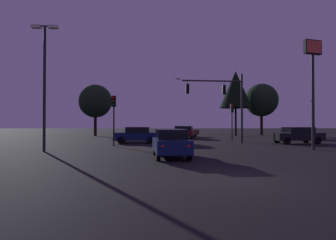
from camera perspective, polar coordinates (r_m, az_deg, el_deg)
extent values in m
plane|color=black|center=(33.56, 1.62, -3.91)|extent=(168.00, 168.00, 0.00)
cylinder|color=#232326|center=(27.24, 14.92, 2.30)|extent=(0.20, 0.20, 6.55)
cylinder|color=#232326|center=(26.59, 8.99, 7.93)|extent=(5.81, 0.50, 0.14)
ellipsoid|color=#F4EACC|center=(25.96, 2.07, 8.47)|extent=(0.56, 0.28, 0.16)
cylinder|color=#232326|center=(26.89, 11.40, 7.44)|extent=(0.05, 0.05, 0.37)
cube|color=black|center=(26.81, 11.41, 6.10)|extent=(0.31, 0.26, 0.90)
sphere|color=red|center=(26.98, 11.32, 6.66)|extent=(0.18, 0.18, 0.18)
sphere|color=#56380C|center=(26.94, 11.32, 6.07)|extent=(0.18, 0.18, 0.18)
sphere|color=#0C4219|center=(26.91, 11.32, 5.47)|extent=(0.18, 0.18, 0.18)
cylinder|color=#232326|center=(26.06, 4.01, 7.74)|extent=(0.05, 0.05, 0.33)
cube|color=black|center=(25.97, 4.01, 6.40)|extent=(0.31, 0.26, 0.90)
sphere|color=red|center=(26.15, 3.95, 6.97)|extent=(0.18, 0.18, 0.18)
sphere|color=#56380C|center=(26.11, 3.96, 6.36)|extent=(0.18, 0.18, 0.18)
sphere|color=#0C4219|center=(26.08, 3.96, 5.75)|extent=(0.18, 0.18, 0.18)
cylinder|color=#232326|center=(30.28, 13.00, -1.34)|extent=(0.12, 0.12, 3.04)
cube|color=black|center=(30.33, 12.99, 2.39)|extent=(0.33, 0.27, 0.90)
sphere|color=red|center=(30.21, 13.09, 2.93)|extent=(0.18, 0.18, 0.18)
sphere|color=#56380C|center=(30.20, 13.09, 2.40)|extent=(0.18, 0.18, 0.18)
sphere|color=#0C4219|center=(30.18, 13.09, 1.87)|extent=(0.18, 0.18, 0.18)
cylinder|color=#232326|center=(23.13, -11.06, -1.30)|extent=(0.12, 0.12, 3.21)
cube|color=black|center=(23.21, -11.05, 3.79)|extent=(0.34, 0.29, 0.90)
sphere|color=red|center=(23.10, -11.16, 4.51)|extent=(0.18, 0.18, 0.18)
sphere|color=#56380C|center=(23.08, -11.16, 3.82)|extent=(0.18, 0.18, 0.18)
sphere|color=#0C4219|center=(23.06, -11.16, 3.12)|extent=(0.18, 0.18, 0.18)
cube|color=#0F1947|center=(15.00, 0.53, -5.19)|extent=(1.98, 4.06, 0.68)
cube|color=black|center=(14.81, 0.60, -2.92)|extent=(1.63, 2.23, 0.52)
cylinder|color=black|center=(16.25, -2.74, -6.06)|extent=(0.24, 0.65, 0.64)
cylinder|color=black|center=(16.42, 2.65, -6.00)|extent=(0.24, 0.65, 0.64)
cylinder|color=black|center=(13.66, -2.04, -7.05)|extent=(0.24, 0.65, 0.64)
cylinder|color=black|center=(13.86, 4.37, -6.96)|extent=(0.24, 0.65, 0.64)
sphere|color=red|center=(12.95, -1.09, -5.44)|extent=(0.14, 0.14, 0.14)
sphere|color=red|center=(13.12, 4.23, -5.37)|extent=(0.14, 0.14, 0.14)
cube|color=#0F1947|center=(26.51, -6.58, -3.29)|extent=(4.06, 1.89, 0.68)
cube|color=black|center=(26.48, -6.26, -2.00)|extent=(2.20, 1.62, 0.52)
cylinder|color=black|center=(25.81, -9.68, -4.11)|extent=(0.64, 0.20, 0.64)
cylinder|color=black|center=(27.47, -9.27, -3.91)|extent=(0.64, 0.20, 0.64)
cylinder|color=black|center=(25.64, -3.71, -4.14)|extent=(0.64, 0.20, 0.64)
cylinder|color=black|center=(27.31, -3.67, -3.94)|extent=(0.64, 0.20, 0.64)
sphere|color=red|center=(25.80, -2.15, -3.14)|extent=(0.14, 0.14, 0.14)
sphere|color=red|center=(27.11, -2.19, -3.03)|extent=(0.14, 0.14, 0.14)
cube|color=black|center=(28.08, 24.91, -3.08)|extent=(4.59, 2.26, 0.68)
cube|color=black|center=(28.14, 25.16, -1.86)|extent=(2.53, 1.82, 0.52)
cylinder|color=black|center=(26.61, 23.23, -3.95)|extent=(0.66, 0.26, 0.64)
cylinder|color=black|center=(28.06, 21.46, -3.80)|extent=(0.66, 0.26, 0.64)
cylinder|color=black|center=(28.24, 28.34, -3.74)|extent=(0.66, 0.26, 0.64)
cylinder|color=black|center=(29.60, 26.42, -3.61)|extent=(0.66, 0.26, 0.64)
sphere|color=red|center=(28.82, 29.35, -2.80)|extent=(0.14, 0.14, 0.14)
sphere|color=red|center=(29.87, 27.83, -2.73)|extent=(0.14, 0.14, 0.14)
cube|color=#473828|center=(40.75, 3.40, -2.44)|extent=(4.08, 4.12, 0.68)
cube|color=black|center=(40.83, 3.24, -1.59)|extent=(2.63, 2.64, 0.52)
cylinder|color=black|center=(40.60, 5.57, -2.92)|extent=(0.59, 0.60, 0.64)
cylinder|color=black|center=(39.29, 4.08, -2.99)|extent=(0.59, 0.60, 0.64)
cylinder|color=black|center=(42.23, 2.77, -2.84)|extent=(0.59, 0.60, 0.64)
cylinder|color=black|center=(40.97, 1.26, -2.91)|extent=(0.59, 0.60, 0.64)
sphere|color=red|center=(42.52, 1.91, -2.24)|extent=(0.14, 0.14, 0.14)
sphere|color=red|center=(41.54, 0.73, -2.27)|extent=(0.14, 0.14, 0.14)
cube|color=#4C0F0F|center=(35.09, 3.83, -2.70)|extent=(2.61, 4.35, 0.68)
cube|color=black|center=(34.92, 3.80, -1.72)|extent=(1.94, 2.48, 0.52)
cylinder|color=black|center=(36.52, 2.91, -3.16)|extent=(0.34, 0.67, 0.64)
cylinder|color=black|center=(36.35, 5.27, -3.17)|extent=(0.34, 0.67, 0.64)
cylinder|color=black|center=(33.87, 2.29, -3.34)|extent=(0.34, 0.67, 0.64)
cylinder|color=black|center=(33.68, 4.84, -3.35)|extent=(0.34, 0.67, 0.64)
sphere|color=red|center=(33.14, 2.38, -2.63)|extent=(0.14, 0.14, 0.14)
sphere|color=red|center=(32.99, 4.44, -2.64)|extent=(0.14, 0.14, 0.14)
cylinder|color=#232326|center=(20.02, -24.03, 5.91)|extent=(0.18, 0.18, 8.25)
cylinder|color=#232326|center=(20.90, -23.95, 17.21)|extent=(1.32, 0.10, 0.10)
cube|color=#F4EACC|center=(21.08, -25.41, 16.92)|extent=(0.60, 0.36, 0.20)
cube|color=#F4EACC|center=(20.71, -22.47, 17.23)|extent=(0.60, 0.36, 0.20)
cylinder|color=#232326|center=(21.80, 27.60, 3.29)|extent=(0.20, 0.20, 6.66)
cube|color=black|center=(22.40, 27.54, 13.11)|extent=(1.42, 0.60, 1.00)
cube|color=#EF4C38|center=(22.31, 27.79, 13.17)|extent=(1.20, 0.34, 0.84)
cylinder|color=black|center=(43.66, -14.69, -0.85)|extent=(0.44, 0.44, 3.54)
sphere|color=black|center=(43.80, -14.67, 3.78)|extent=(5.03, 5.03, 5.03)
cylinder|color=black|center=(43.88, 13.72, -0.36)|extent=(0.31, 0.31, 4.29)
cone|color=black|center=(44.20, 13.70, 6.11)|extent=(4.92, 4.92, 5.67)
cylinder|color=black|center=(47.76, 18.63, -0.65)|extent=(0.46, 0.46, 3.84)
sphere|color=black|center=(47.92, 18.61, 3.89)|extent=(5.36, 5.36, 5.36)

